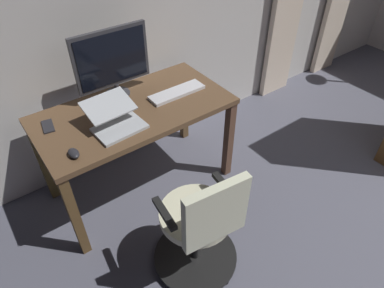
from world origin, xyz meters
name	(u,v)px	position (x,y,z in m)	size (l,w,h in m)	color
desk	(135,120)	(1.50, -2.24, 0.66)	(1.37, 0.70, 0.76)	brown
office_chair	(201,228)	(1.58, -1.35, 0.42)	(0.56, 0.56, 0.91)	black
computer_monitor	(112,60)	(1.50, -2.47, 1.03)	(0.55, 0.18, 0.49)	#333338
computer_keyboard	(177,92)	(1.15, -2.21, 0.77)	(0.43, 0.13, 0.02)	silver
laptop	(115,120)	(1.69, -2.12, 0.81)	(0.33, 0.35, 0.16)	#B7BCC1
computer_mouse	(74,153)	(2.02, -2.01, 0.78)	(0.06, 0.10, 0.04)	#232328
cell_phone_by_monitor	(48,126)	(2.05, -2.38, 0.76)	(0.07, 0.14, 0.01)	#232328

